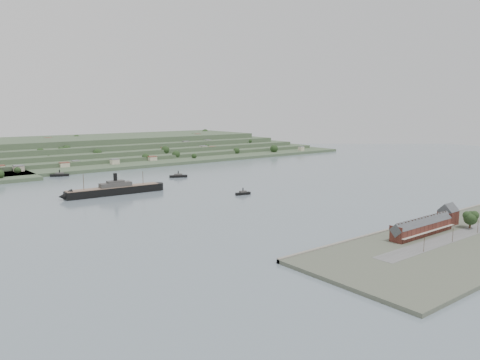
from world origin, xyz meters
TOP-DOWN VIEW (x-y plane):
  - ground at (0.00, 0.00)m, footprint 1400.00×1400.00m
  - near_shore at (0.00, -186.75)m, footprint 220.00×80.00m
  - terrace_row at (-10.00, -168.02)m, footprint 55.60×9.80m
  - gabled_building at (27.50, -164.00)m, footprint 10.40×10.18m
  - far_peninsula at (27.91, 393.10)m, footprint 760.00×309.00m
  - steamship at (-101.21, 80.07)m, footprint 96.56×15.89m
  - tugboat at (-7.78, 7.96)m, footprint 14.45×5.73m
  - ferry_west at (-101.72, 225.00)m, footprint 21.10×11.88m
  - ferry_east at (0.30, 134.62)m, footprint 20.22×12.31m
  - fig_tree at (27.92, -178.95)m, footprint 10.46×9.06m

SIDE VIEW (x-z plane):
  - ground at x=0.00m, z-range 0.00..0.00m
  - near_shore at x=0.00m, z-range -0.29..2.31m
  - tugboat at x=-7.78m, z-range -1.62..4.70m
  - ferry_east at x=0.30m, z-range -1.90..5.44m
  - ferry_west at x=-101.72m, z-range -1.98..5.66m
  - steamship at x=-101.21m, z-range -7.30..15.85m
  - terrace_row at x=-10.00m, z-range 1.30..12.38m
  - gabled_building at x=27.50m, z-range 1.14..15.23m
  - fig_tree at x=27.92m, z-range 3.29..14.97m
  - far_peninsula at x=27.91m, z-range -3.12..26.88m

